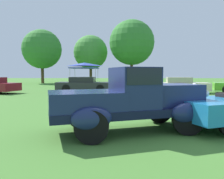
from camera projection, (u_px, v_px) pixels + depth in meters
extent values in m
plane|color=#42752D|center=(149.00, 127.00, 6.37)|extent=(120.00, 120.00, 0.00)
cube|color=black|center=(129.00, 111.00, 5.85)|extent=(4.35, 2.67, 0.20)
cube|color=navy|center=(170.00, 95.00, 6.18)|extent=(1.78, 1.52, 0.60)
ellipsoid|color=silver|center=(194.00, 95.00, 6.40)|extent=(0.32, 0.54, 0.68)
cube|color=navy|center=(133.00, 87.00, 5.84)|extent=(1.37, 1.61, 1.04)
cube|color=black|center=(133.00, 76.00, 5.81)|extent=(1.29, 1.62, 0.40)
cube|color=navy|center=(86.00, 101.00, 5.49)|extent=(2.14, 1.90, 0.48)
ellipsoid|color=navy|center=(159.00, 105.00, 6.91)|extent=(0.99, 0.63, 0.52)
ellipsoid|color=navy|center=(188.00, 113.00, 5.54)|extent=(0.99, 0.63, 0.52)
ellipsoid|color=navy|center=(81.00, 108.00, 6.20)|extent=(0.99, 0.63, 0.52)
ellipsoid|color=navy|center=(92.00, 119.00, 4.83)|extent=(0.99, 0.63, 0.52)
sphere|color=silver|center=(186.00, 91.00, 6.83)|extent=(0.18, 0.18, 0.18)
sphere|color=silver|center=(206.00, 93.00, 5.99)|extent=(0.18, 0.18, 0.18)
cylinder|color=black|center=(159.00, 111.00, 6.93)|extent=(0.76, 0.24, 0.76)
cylinder|color=black|center=(188.00, 120.00, 5.55)|extent=(0.76, 0.24, 0.76)
cylinder|color=black|center=(81.00, 115.00, 6.22)|extent=(0.76, 0.24, 0.76)
cylinder|color=black|center=(92.00, 127.00, 4.84)|extent=(0.76, 0.24, 0.76)
cylinder|color=black|center=(190.00, 113.00, 6.75)|extent=(0.66, 0.20, 0.66)
cube|color=#28282D|center=(85.00, 86.00, 18.30)|extent=(4.61, 1.84, 0.60)
cube|color=black|center=(83.00, 80.00, 18.27)|extent=(2.05, 1.51, 0.44)
cylinder|color=black|center=(100.00, 89.00, 17.45)|extent=(0.64, 0.22, 0.64)
cylinder|color=black|center=(66.00, 88.00, 17.63)|extent=(0.64, 0.22, 0.64)
cube|color=beige|center=(181.00, 86.00, 17.26)|extent=(4.31, 2.14, 0.60)
cube|color=#B3AB8E|center=(179.00, 80.00, 17.24)|extent=(1.98, 1.64, 0.44)
cylinder|color=black|center=(200.00, 90.00, 16.33)|extent=(0.64, 0.22, 0.64)
cylinder|color=black|center=(166.00, 89.00, 16.68)|extent=(0.64, 0.22, 0.64)
cylinder|color=#B7B7BC|center=(98.00, 77.00, 26.10)|extent=(0.05, 0.05, 2.05)
cylinder|color=#B7B7BC|center=(96.00, 78.00, 23.38)|extent=(0.05, 0.05, 2.05)
cylinder|color=#B7B7BC|center=(75.00, 77.00, 26.18)|extent=(0.05, 0.05, 2.05)
cylinder|color=#B7B7BC|center=(70.00, 78.00, 23.46)|extent=(0.05, 0.05, 2.05)
cube|color=#2D429E|center=(85.00, 68.00, 24.70)|extent=(3.03, 3.03, 0.10)
pyramid|color=#2D429E|center=(85.00, 64.00, 24.67)|extent=(2.97, 2.97, 0.38)
cylinder|color=#47331E|center=(42.00, 72.00, 33.34)|extent=(0.44, 0.44, 3.50)
sphere|color=#337A2D|center=(42.00, 49.00, 33.09)|extent=(5.83, 5.83, 5.83)
cylinder|color=#47331E|center=(91.00, 72.00, 36.19)|extent=(0.44, 0.44, 3.39)
sphere|color=#428938|center=(91.00, 52.00, 35.95)|extent=(5.50, 5.50, 5.50)
cylinder|color=brown|center=(132.00, 69.00, 33.49)|extent=(0.44, 0.44, 4.25)
sphere|color=#337A2D|center=(132.00, 43.00, 33.19)|extent=(6.75, 6.75, 6.75)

